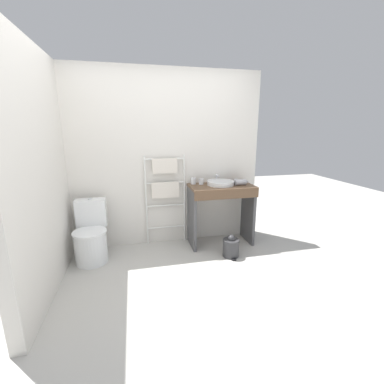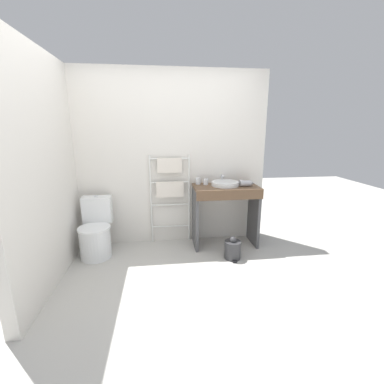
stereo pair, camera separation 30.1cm
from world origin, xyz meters
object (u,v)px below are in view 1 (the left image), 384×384
object	(u,v)px
cup_near_wall	(193,181)
hair_dryer	(241,182)
toilet	(91,238)
towel_radiator	(165,185)
cup_near_edge	(201,182)
sink_basin	(221,183)
trash_bin	(231,247)

from	to	relation	value
cup_near_wall	hair_dryer	distance (m)	0.67
toilet	towel_radiator	distance (m)	1.18
cup_near_edge	sink_basin	bearing A→B (deg)	-21.28
sink_basin	cup_near_wall	xyz separation A→B (m)	(-0.36, 0.14, 0.01)
cup_near_wall	hair_dryer	world-z (taller)	cup_near_wall
cup_near_edge	hair_dryer	world-z (taller)	cup_near_edge
cup_near_wall	trash_bin	world-z (taller)	cup_near_wall
toilet	towel_radiator	size ratio (longest dim) A/B	0.60
hair_dryer	trash_bin	world-z (taller)	hair_dryer
sink_basin	cup_near_edge	size ratio (longest dim) A/B	4.59
cup_near_wall	hair_dryer	size ratio (longest dim) A/B	0.45
toilet	towel_radiator	xyz separation A→B (m)	(0.99, 0.30, 0.57)
sink_basin	trash_bin	size ratio (longest dim) A/B	1.26
cup_near_edge	trash_bin	world-z (taller)	cup_near_edge
toilet	cup_near_edge	world-z (taller)	cup_near_edge
towel_radiator	sink_basin	bearing A→B (deg)	-12.65
cup_near_edge	hair_dryer	size ratio (longest dim) A/B	0.41
cup_near_wall	trash_bin	size ratio (longest dim) A/B	0.30
toilet	cup_near_wall	world-z (taller)	cup_near_wall
cup_near_edge	trash_bin	bearing A→B (deg)	-63.72
towel_radiator	cup_near_edge	world-z (taller)	towel_radiator
sink_basin	cup_near_edge	world-z (taller)	cup_near_edge
toilet	trash_bin	size ratio (longest dim) A/B	2.56
towel_radiator	hair_dryer	xyz separation A→B (m)	(1.03, -0.23, 0.04)
toilet	trash_bin	xyz separation A→B (m)	(1.76, -0.31, -0.17)
towel_radiator	trash_bin	distance (m)	1.23
trash_bin	toilet	bearing A→B (deg)	170.10
cup_near_edge	trash_bin	distance (m)	0.99
towel_radiator	trash_bin	size ratio (longest dim) A/B	4.29
towel_radiator	hair_dryer	size ratio (longest dim) A/B	6.42
sink_basin	hair_dryer	size ratio (longest dim) A/B	1.89
towel_radiator	trash_bin	xyz separation A→B (m)	(0.77, -0.61, -0.74)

